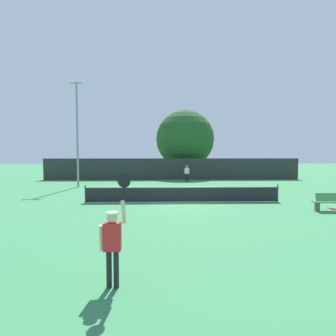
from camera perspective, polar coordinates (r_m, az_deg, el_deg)
The scene contains 11 objects.
ground_plane at distance 16.50m, azimuth 3.12°, elevation -7.30°, with size 120.00×120.00×0.00m, color #387F4C.
tennis_net at distance 16.41m, azimuth 3.12°, elevation -5.54°, with size 11.88×0.08×1.07m.
perimeter_fence at distance 30.25m, azimuth 0.94°, elevation -0.22°, with size 28.94×0.12×2.41m, color #2D332D.
player_serving at distance 6.23m, azimuth -11.71°, elevation -14.33°, with size 0.68×0.40×2.56m.
player_receiving at distance 28.30m, azimuth 4.03°, elevation -0.83°, with size 0.57×0.25×1.67m.
tennis_ball at distance 17.29m, azimuth 4.87°, elevation -6.71°, with size 0.07×0.07×0.07m, color #CCE033.
spare_racket at distance 17.12m, azimuth 31.43°, elevation -7.32°, with size 0.28×0.52×0.04m.
courtside_bench at distance 16.37m, azimuth 31.52°, elevation -6.15°, with size 1.80×0.44×0.95m.
light_pole at distance 24.97m, azimuth -18.84°, elevation 8.23°, with size 1.18×0.28×9.38m.
large_tree at distance 34.87m, azimuth 3.66°, elevation 6.17°, with size 7.48×7.48×8.56m.
parked_car_near at distance 38.47m, azimuth 3.57°, elevation -0.14°, with size 1.94×4.22×1.69m.
Camera 1 is at (-1.35, -16.16, 3.00)m, focal length 28.51 mm.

